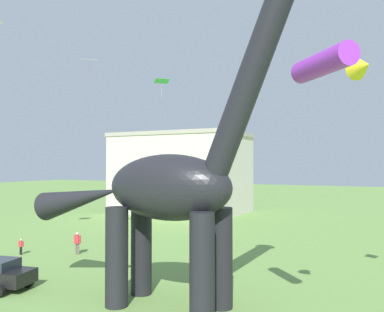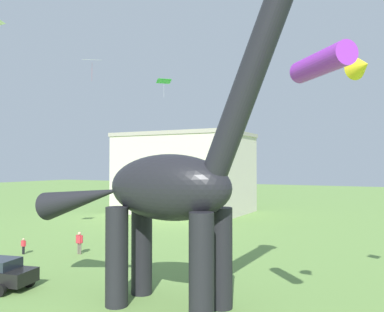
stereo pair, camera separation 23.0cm
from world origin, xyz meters
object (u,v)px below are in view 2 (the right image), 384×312
(dinosaur_sculpture, at_px, (167,187))
(kite_trailing, at_px, (330,64))
(person_watching_child, at_px, (23,245))
(kite_apex, at_px, (164,81))
(kite_mid_left, at_px, (123,185))
(person_near_flyer, at_px, (79,241))
(kite_near_high, at_px, (92,60))

(dinosaur_sculpture, relative_size, kite_trailing, 5.28)
(person_watching_child, xyz_separation_m, kite_apex, (6.82, 8.55, 12.98))
(kite_mid_left, xyz_separation_m, kite_trailing, (25.15, -21.85, 5.53))
(kite_mid_left, bearing_deg, kite_trailing, -40.99)
(dinosaur_sculpture, distance_m, person_near_flyer, 13.85)
(dinosaur_sculpture, height_order, kite_apex, dinosaur_sculpture)
(dinosaur_sculpture, relative_size, kite_apex, 10.24)
(person_watching_child, relative_size, kite_near_high, 0.54)
(person_near_flyer, bearing_deg, dinosaur_sculpture, -154.54)
(person_watching_child, relative_size, person_near_flyer, 0.72)
(kite_apex, bearing_deg, kite_trailing, -44.00)
(person_watching_child, xyz_separation_m, kite_near_high, (-0.87, 8.25, 15.67))
(kite_near_high, distance_m, kite_trailing, 28.69)
(dinosaur_sculpture, relative_size, kite_near_high, 7.03)
(dinosaur_sculpture, distance_m, kite_near_high, 23.08)
(kite_trailing, bearing_deg, kite_apex, 136.00)
(dinosaur_sculpture, relative_size, person_watching_child, 13.05)
(dinosaur_sculpture, height_order, kite_near_high, kite_near_high)
(person_watching_child, distance_m, kite_trailing, 25.43)
(dinosaur_sculpture, bearing_deg, kite_trailing, -0.30)
(kite_near_high, xyz_separation_m, kite_trailing, (23.57, -15.04, -6.45))
(kite_apex, distance_m, kite_mid_left, 14.65)
(kite_near_high, bearing_deg, kite_apex, 2.28)
(person_watching_child, height_order, kite_trailing, kite_trailing)
(dinosaur_sculpture, bearing_deg, person_watching_child, 179.78)
(kite_trailing, bearing_deg, person_near_flyer, 155.45)
(person_near_flyer, relative_size, kite_near_high, 0.75)
(kite_apex, bearing_deg, kite_mid_left, 144.90)
(person_near_flyer, distance_m, kite_apex, 14.68)
(person_near_flyer, xyz_separation_m, kite_near_high, (-4.50, 6.32, 15.39))
(kite_trailing, bearing_deg, kite_mid_left, 139.01)
(kite_trailing, bearing_deg, dinosaur_sculpture, 163.29)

